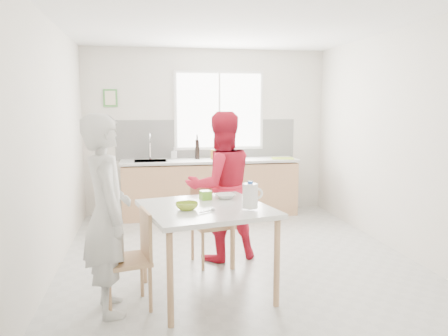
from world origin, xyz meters
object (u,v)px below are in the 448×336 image
object	(u,v)px
bowl_white	(225,196)
wine_bottle_b	(197,150)
bowl_green	(187,206)
wine_bottle_a	(197,149)
person_red	(221,186)
chair_far	(210,219)
milk_jug	(251,196)
dining_table	(206,216)
chair_left	(133,255)
person_white	(107,215)

from	to	relation	value
bowl_white	wine_bottle_b	xyz separation A→B (m)	(0.05, 2.75, 0.19)
bowl_green	wine_bottle_a	size ratio (longest dim) A/B	0.64
person_red	wine_bottle_b	world-z (taller)	person_red
person_red	bowl_green	distance (m)	1.15
chair_far	milk_jug	bearing A→B (deg)	-91.37
person_red	wine_bottle_a	world-z (taller)	person_red
dining_table	chair_far	distance (m)	0.93
bowl_green	wine_bottle_a	world-z (taller)	wine_bottle_a
chair_left	chair_far	bearing A→B (deg)	128.35
bowl_green	person_red	bearing A→B (deg)	64.65
chair_left	bowl_white	bearing A→B (deg)	104.25
dining_table	chair_left	distance (m)	0.74
milk_jug	dining_table	bearing A→B (deg)	139.05
person_red	wine_bottle_b	bearing A→B (deg)	-101.71
chair_far	person_red	world-z (taller)	person_red
milk_jug	bowl_white	bearing A→B (deg)	92.55
chair_left	person_red	bearing A→B (deg)	126.01
person_red	wine_bottle_a	size ratio (longest dim) A/B	5.36
chair_left	dining_table	bearing A→B (deg)	90.00
chair_left	person_red	world-z (taller)	person_red
dining_table	bowl_green	size ratio (longest dim) A/B	6.42
chair_far	person_white	bearing A→B (deg)	-146.71
chair_far	person_white	world-z (taller)	person_white
person_white	wine_bottle_b	bearing A→B (deg)	-31.99
person_red	bowl_white	world-z (taller)	person_red
dining_table	wine_bottle_a	bearing A→B (deg)	84.69
chair_far	person_white	distance (m)	1.53
dining_table	person_red	world-z (taller)	person_red
chair_left	wine_bottle_b	distance (m)	3.39
person_red	chair_left	bearing A→B (deg)	36.01
person_red	wine_bottle_a	distance (m)	2.17
person_white	person_red	size ratio (longest dim) A/B	1.00
chair_left	wine_bottle_a	size ratio (longest dim) A/B	2.71
person_white	wine_bottle_a	bearing A→B (deg)	-31.70
chair_left	bowl_green	xyz separation A→B (m)	(0.48, 0.05, 0.41)
dining_table	person_red	distance (m)	1.00
dining_table	wine_bottle_b	world-z (taller)	wine_bottle_b
person_red	dining_table	bearing A→B (deg)	59.74
chair_left	milk_jug	size ratio (longest dim) A/B	3.57
milk_jug	wine_bottle_a	bearing A→B (deg)	79.24
bowl_green	chair_far	bearing A→B (deg)	69.91
bowl_white	bowl_green	bearing A→B (deg)	-136.78
dining_table	person_red	bearing A→B (deg)	72.00
person_red	milk_jug	size ratio (longest dim) A/B	7.06
person_white	milk_jug	size ratio (longest dim) A/B	7.07
person_red	chair_far	bearing A→B (deg)	16.33
dining_table	bowl_green	world-z (taller)	bowl_green
bowl_green	bowl_white	size ratio (longest dim) A/B	1.06
dining_table	wine_bottle_b	bearing A→B (deg)	84.61
dining_table	bowl_green	bearing A→B (deg)	-153.71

